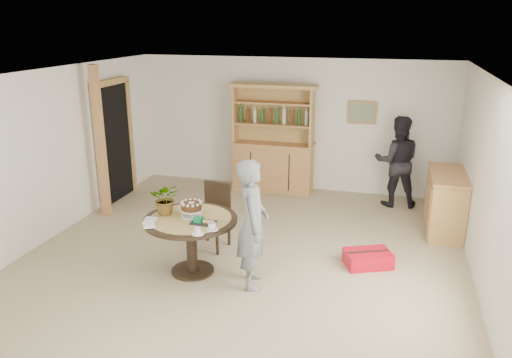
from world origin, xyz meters
The scene contains 17 objects.
ground centered at (0.00, 0.00, 0.00)m, with size 7.00×7.00×0.00m, color tan.
room_shell centered at (0.00, 0.01, 1.74)m, with size 6.04×7.04×2.52m.
doorway centered at (-2.93, 2.00, 1.11)m, with size 0.13×1.10×2.18m.
pine_post centered at (-2.70, 1.20, 1.25)m, with size 0.12×0.12×2.50m, color #B9814E.
hutch centered at (-0.30, 3.24, 0.69)m, with size 1.62×0.54×2.04m.
sideboard centered at (2.74, 2.00, 0.47)m, with size 0.54×1.26×0.94m.
dining_table centered at (-0.53, -0.28, 0.60)m, with size 1.20×1.20×0.76m.
dining_chair centered at (-0.51, 0.55, 0.54)m, with size 0.48×0.48×0.95m.
birthday_cake centered at (-0.53, -0.23, 0.88)m, with size 0.30×0.30×0.20m.
flower_vase centered at (-0.88, -0.23, 0.97)m, with size 0.38×0.33×0.42m, color #3F7233.
gift_tray centered at (-0.31, -0.41, 0.79)m, with size 0.30×0.20×0.08m.
coffee_cup_a centered at (-0.13, -0.56, 0.80)m, with size 0.15×0.15×0.09m.
coffee_cup_b centered at (-0.25, -0.73, 0.79)m, with size 0.15×0.15×0.08m.
napkins centered at (-0.94, -0.59, 0.77)m, with size 0.24×0.33×0.03m.
teen_boy centered at (0.32, -0.38, 0.81)m, with size 0.59×0.39×1.62m, color slate.
adult_person centered at (1.98, 3.00, 0.80)m, with size 0.78×0.61×1.60m, color black.
red_suitcase centered at (1.68, 0.51, 0.10)m, with size 0.71×0.61×0.21m.
Camera 1 is at (1.85, -5.72, 3.16)m, focal length 35.00 mm.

